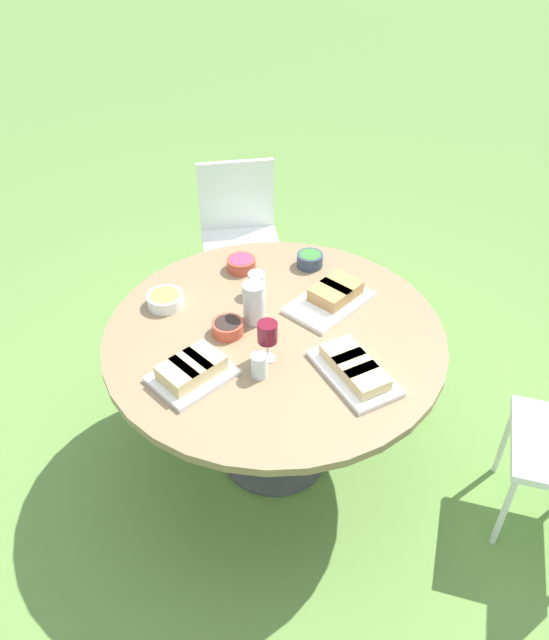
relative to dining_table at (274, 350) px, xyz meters
The scene contains 14 objects.
ground_plane 0.66m from the dining_table, ahead, with size 40.00×40.00×0.00m, color #668E42.
dining_table is the anchor object (origin of this frame).
chair_near_right 1.25m from the dining_table, 100.65° to the right, with size 0.51×0.49×0.89m.
water_pitcher 0.22m from the dining_table, 61.03° to the right, with size 0.10×0.09×0.18m.
wine_glass 0.28m from the dining_table, 60.71° to the left, with size 0.08×0.08×0.17m.
platter_bread_main 0.34m from the dining_table, 161.49° to the right, with size 0.43×0.37×0.08m.
platter_charcuterie 0.43m from the dining_table, 21.19° to the left, with size 0.36×0.32×0.08m.
platter_sandwich_side 0.41m from the dining_table, 119.34° to the left, with size 0.25×0.39×0.07m.
bowl_fries 0.51m from the dining_table, 40.98° to the right, with size 0.15×0.15×0.06m.
bowl_salad 0.52m from the dining_table, 128.91° to the right, with size 0.12×0.12×0.06m.
bowl_olives 0.23m from the dining_table, 17.74° to the right, with size 0.13×0.13×0.05m.
bowl_dip_red 0.49m from the dining_table, 91.38° to the right, with size 0.13×0.13×0.06m.
cup_water_near 0.30m from the dining_table, 57.49° to the left, with size 0.06×0.06×0.10m.
cup_water_far 0.31m from the dining_table, 93.73° to the right, with size 0.08×0.08×0.10m.
Camera 1 is at (0.67, 1.82, 2.37)m, focal length 35.00 mm.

